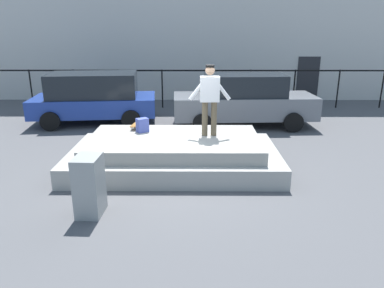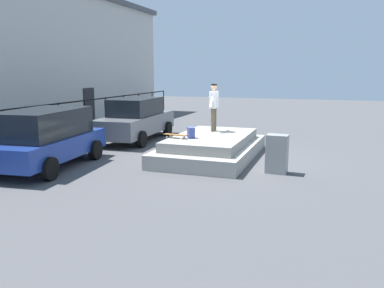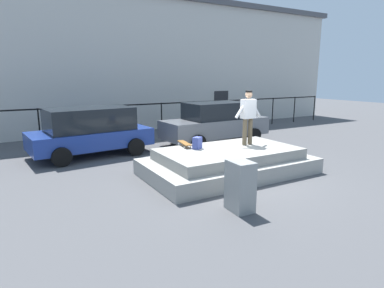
{
  "view_description": "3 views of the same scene",
  "coord_description": "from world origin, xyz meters",
  "px_view_note": "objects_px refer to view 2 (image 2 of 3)",
  "views": [
    {
      "loc": [
        0.42,
        -8.11,
        3.3
      ],
      "look_at": [
        0.37,
        1.26,
        0.3
      ],
      "focal_mm": 34.4,
      "sensor_mm": 36.0,
      "label": 1
    },
    {
      "loc": [
        -12.71,
        -3.36,
        2.9
      ],
      "look_at": [
        -0.08,
        1.05,
        0.41
      ],
      "focal_mm": 36.76,
      "sensor_mm": 36.0,
      "label": 2
    },
    {
      "loc": [
        -5.68,
        -7.29,
        2.89
      ],
      "look_at": [
        -0.64,
        1.54,
        0.75
      ],
      "focal_mm": 30.26,
      "sensor_mm": 36.0,
      "label": 3
    }
  ],
  "objects_px": {
    "car_blue_hatchback_near": "(44,137)",
    "utility_box": "(277,154)",
    "skateboard": "(175,135)",
    "car_grey_sedan_mid": "(136,119)",
    "skateboarder": "(214,104)",
    "backpack": "(191,133)"
  },
  "relations": [
    {
      "from": "car_blue_hatchback_near",
      "to": "utility_box",
      "type": "xyz_separation_m",
      "value": [
        1.64,
        -6.77,
        -0.38
      ]
    },
    {
      "from": "car_blue_hatchback_near",
      "to": "utility_box",
      "type": "height_order",
      "value": "car_blue_hatchback_near"
    },
    {
      "from": "car_blue_hatchback_near",
      "to": "car_grey_sedan_mid",
      "type": "relative_size",
      "value": 0.91
    },
    {
      "from": "car_blue_hatchback_near",
      "to": "skateboard",
      "type": "bearing_deg",
      "value": -59.23
    },
    {
      "from": "car_grey_sedan_mid",
      "to": "car_blue_hatchback_near",
      "type": "bearing_deg",
      "value": 175.53
    },
    {
      "from": "skateboarder",
      "to": "car_grey_sedan_mid",
      "type": "height_order",
      "value": "skateboarder"
    },
    {
      "from": "skateboarder",
      "to": "backpack",
      "type": "height_order",
      "value": "skateboarder"
    },
    {
      "from": "skateboard",
      "to": "utility_box",
      "type": "height_order",
      "value": "utility_box"
    },
    {
      "from": "skateboard",
      "to": "car_blue_hatchback_near",
      "type": "xyz_separation_m",
      "value": [
        -2.06,
        3.46,
        0.07
      ]
    },
    {
      "from": "car_grey_sedan_mid",
      "to": "utility_box",
      "type": "distance_m",
      "value": 7.32
    },
    {
      "from": "skateboarder",
      "to": "utility_box",
      "type": "distance_m",
      "value": 3.62
    },
    {
      "from": "car_blue_hatchback_near",
      "to": "car_grey_sedan_mid",
      "type": "bearing_deg",
      "value": -4.47
    },
    {
      "from": "skateboard",
      "to": "car_blue_hatchback_near",
      "type": "distance_m",
      "value": 4.03
    },
    {
      "from": "skateboarder",
      "to": "skateboard",
      "type": "xyz_separation_m",
      "value": [
        -1.84,
        0.75,
        -0.89
      ]
    },
    {
      "from": "car_grey_sedan_mid",
      "to": "utility_box",
      "type": "height_order",
      "value": "car_grey_sedan_mid"
    },
    {
      "from": "skateboarder",
      "to": "utility_box",
      "type": "bearing_deg",
      "value": -131.56
    },
    {
      "from": "car_blue_hatchback_near",
      "to": "utility_box",
      "type": "bearing_deg",
      "value": -76.39
    },
    {
      "from": "car_grey_sedan_mid",
      "to": "utility_box",
      "type": "xyz_separation_m",
      "value": [
        -3.61,
        -6.36,
        -0.34
      ]
    },
    {
      "from": "backpack",
      "to": "car_grey_sedan_mid",
      "type": "distance_m",
      "value": 4.63
    },
    {
      "from": "skateboard",
      "to": "car_grey_sedan_mid",
      "type": "bearing_deg",
      "value": 43.77
    },
    {
      "from": "car_blue_hatchback_near",
      "to": "utility_box",
      "type": "relative_size",
      "value": 3.98
    },
    {
      "from": "backpack",
      "to": "utility_box",
      "type": "distance_m",
      "value": 2.92
    }
  ]
}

